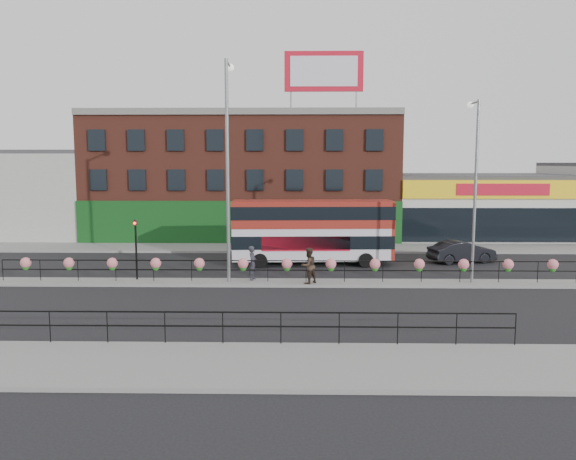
{
  "coord_description": "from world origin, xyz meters",
  "views": [
    {
      "loc": [
        0.6,
        -28.78,
        6.36
      ],
      "look_at": [
        0.0,
        3.0,
        2.5
      ],
      "focal_mm": 35.0,
      "sensor_mm": 36.0,
      "label": 1
    }
  ],
  "objects_px": {
    "car": "(462,252)",
    "lamp_column_east": "(474,175)",
    "pedestrian_a": "(253,263)",
    "pedestrian_b": "(308,266)",
    "lamp_column_west": "(228,152)",
    "double_decker_bus": "(313,225)"
  },
  "relations": [
    {
      "from": "double_decker_bus",
      "to": "pedestrian_b",
      "type": "bearing_deg",
      "value": -93.51
    },
    {
      "from": "lamp_column_west",
      "to": "car",
      "type": "bearing_deg",
      "value": 24.28
    },
    {
      "from": "double_decker_bus",
      "to": "lamp_column_west",
      "type": "xyz_separation_m",
      "value": [
        -4.53,
        -5.46,
        4.44
      ]
    },
    {
      "from": "pedestrian_b",
      "to": "lamp_column_east",
      "type": "distance_m",
      "value": 9.71
    },
    {
      "from": "car",
      "to": "lamp_column_west",
      "type": "bearing_deg",
      "value": 99.34
    },
    {
      "from": "car",
      "to": "lamp_column_west",
      "type": "relative_size",
      "value": 0.39
    },
    {
      "from": "lamp_column_west",
      "to": "pedestrian_a",
      "type": "bearing_deg",
      "value": 6.12
    },
    {
      "from": "pedestrian_a",
      "to": "lamp_column_east",
      "type": "height_order",
      "value": "lamp_column_east"
    },
    {
      "from": "car",
      "to": "pedestrian_a",
      "type": "height_order",
      "value": "pedestrian_a"
    },
    {
      "from": "pedestrian_a",
      "to": "lamp_column_east",
      "type": "xyz_separation_m",
      "value": [
        11.46,
        -0.13,
        4.64
      ]
    },
    {
      "from": "lamp_column_west",
      "to": "pedestrian_b",
      "type": "bearing_deg",
      "value": -9.95
    },
    {
      "from": "double_decker_bus",
      "to": "pedestrian_b",
      "type": "distance_m",
      "value": 6.36
    },
    {
      "from": "pedestrian_a",
      "to": "pedestrian_b",
      "type": "bearing_deg",
      "value": -96.61
    },
    {
      "from": "pedestrian_b",
      "to": "lamp_column_east",
      "type": "bearing_deg",
      "value": 145.22
    },
    {
      "from": "car",
      "to": "lamp_column_west",
      "type": "height_order",
      "value": "lamp_column_west"
    },
    {
      "from": "pedestrian_a",
      "to": "pedestrian_b",
      "type": "distance_m",
      "value": 3.06
    },
    {
      "from": "double_decker_bus",
      "to": "pedestrian_b",
      "type": "xyz_separation_m",
      "value": [
        -0.38,
        -6.19,
        -1.38
      ]
    },
    {
      "from": "lamp_column_west",
      "to": "lamp_column_east",
      "type": "height_order",
      "value": "lamp_column_west"
    },
    {
      "from": "car",
      "to": "lamp_column_east",
      "type": "relative_size",
      "value": 0.48
    },
    {
      "from": "pedestrian_a",
      "to": "pedestrian_b",
      "type": "height_order",
      "value": "pedestrian_b"
    },
    {
      "from": "car",
      "to": "pedestrian_a",
      "type": "bearing_deg",
      "value": 100.87
    },
    {
      "from": "car",
      "to": "lamp_column_east",
      "type": "xyz_separation_m",
      "value": [
        -1.36,
        -6.33,
        5.0
      ]
    }
  ]
}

